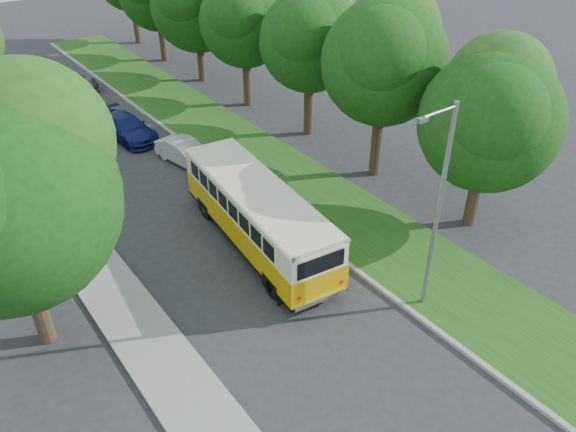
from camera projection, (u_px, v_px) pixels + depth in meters
ground at (290, 314)px, 20.55m from camera, size 120.00×120.00×0.00m
curb at (288, 220)px, 25.67m from camera, size 0.20×70.00×0.15m
grass_verge at (327, 204)px, 26.85m from camera, size 4.50×70.00×0.13m
sidewalk at (112, 292)px, 21.49m from camera, size 2.20×70.00×0.12m
treeline at (142, 30)px, 31.01m from camera, size 24.27×41.91×9.46m
lamppost_near at (437, 206)px, 18.58m from camera, size 1.71×0.16×8.00m
lamppost_far at (11, 104)px, 26.74m from camera, size 1.71×0.16×7.50m
warning_sign at (53, 180)px, 25.44m from camera, size 0.56×0.10×2.50m
vintage_bus at (258, 217)px, 23.37m from camera, size 3.58×9.99×2.90m
car_silver at (219, 177)px, 27.87m from camera, size 2.11×3.91×1.26m
car_white at (186, 152)px, 30.18m from camera, size 2.10×4.07×1.28m
car_blue at (127, 127)px, 32.78m from camera, size 2.56×4.98×1.38m
car_grey at (70, 81)px, 39.70m from camera, size 3.55×4.96×1.25m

